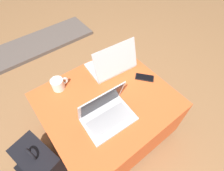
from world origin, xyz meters
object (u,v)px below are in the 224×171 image
backpack (41,165)px  coffee_mug (58,84)px  laptop_far (112,63)px  laptop_near (106,113)px  cell_phone (145,77)px

backpack → coffee_mug: size_ratio=3.43×
laptop_far → coffee_mug: bearing=-5.2°
laptop_near → cell_phone: (0.45, 0.09, -0.04)m
laptop_far → cell_phone: bearing=124.1°
cell_phone → backpack: cell_phone is taller
cell_phone → coffee_mug: size_ratio=1.17×
laptop_near → backpack: 0.64m
coffee_mug → backpack: bearing=-141.5°
cell_phone → coffee_mug: 0.67m
laptop_near → cell_phone: bearing=14.6°
backpack → cell_phone: bearing=74.6°
cell_phone → laptop_far: bearing=79.4°
cell_phone → backpack: size_ratio=0.34×
laptop_near → cell_phone: size_ratio=2.22×
laptop_near → coffee_mug: bearing=110.8°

